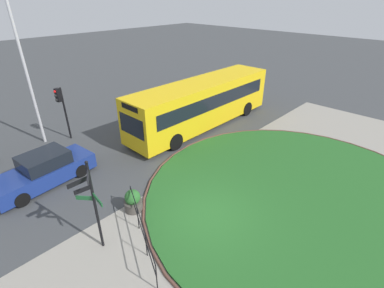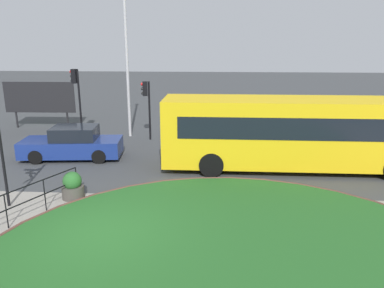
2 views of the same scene
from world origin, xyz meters
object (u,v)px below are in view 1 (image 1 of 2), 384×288
(traffic_light_near, at_px, (61,102))
(planter_near_signpost, at_px, (133,201))
(signpost_directional, at_px, (92,201))
(bus_yellow, at_px, (202,102))
(lamppost_tall, at_px, (22,58))
(car_near_lane, at_px, (44,171))

(traffic_light_near, distance_m, planter_near_signpost, 8.58)
(signpost_directional, bearing_deg, traffic_light_near, 71.01)
(signpost_directional, height_order, bus_yellow, signpost_directional)
(lamppost_tall, xyz_separation_m, planter_near_signpost, (0.02, -9.00, -4.56))
(car_near_lane, relative_size, planter_near_signpost, 4.79)
(car_near_lane, height_order, lamppost_tall, lamppost_tall)
(traffic_light_near, bearing_deg, planter_near_signpost, 71.59)
(car_near_lane, distance_m, lamppost_tall, 6.41)
(bus_yellow, xyz_separation_m, car_near_lane, (-10.12, 0.89, -0.95))
(traffic_light_near, bearing_deg, car_near_lane, 41.76)
(bus_yellow, relative_size, lamppost_tall, 1.20)
(car_near_lane, xyz_separation_m, planter_near_signpost, (1.72, -4.57, -0.25))
(lamppost_tall, bearing_deg, planter_near_signpost, -89.85)
(bus_yellow, height_order, planter_near_signpost, bus_yellow)
(bus_yellow, height_order, car_near_lane, bus_yellow)
(signpost_directional, height_order, lamppost_tall, lamppost_tall)
(bus_yellow, xyz_separation_m, planter_near_signpost, (-8.40, -3.68, -1.20))
(bus_yellow, distance_m, car_near_lane, 10.20)
(signpost_directional, xyz_separation_m, car_near_lane, (0.27, 5.38, -1.41))
(traffic_light_near, xyz_separation_m, planter_near_signpost, (-1.14, -8.28, -1.94))
(signpost_directional, relative_size, planter_near_signpost, 3.64)
(signpost_directional, xyz_separation_m, planter_near_signpost, (1.99, 0.81, -1.66))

